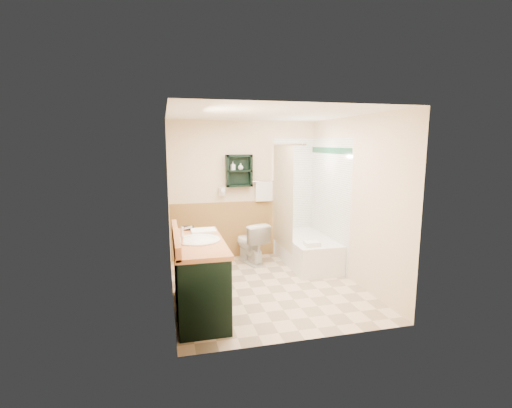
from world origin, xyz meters
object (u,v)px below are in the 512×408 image
object	(u,v)px
toilet	(250,243)
wall_shelf	(239,171)
vanity_book	(181,221)
soap_bottle_b	(241,167)
soap_bottle_a	(233,168)
bathtub	(306,250)
vanity	(199,277)
hair_dryer	(222,191)

from	to	relation	value
toilet	wall_shelf	bearing A→B (deg)	-83.75
vanity_book	soap_bottle_b	world-z (taller)	soap_bottle_b
vanity_book	soap_bottle_a	size ratio (longest dim) A/B	1.60
wall_shelf	soap_bottle_b	distance (m)	0.07
wall_shelf	soap_bottle_a	xyz separation A→B (m)	(-0.11, -0.01, 0.05)
vanity_book	toilet	bearing A→B (deg)	48.00
bathtub	vanity_book	xyz separation A→B (m)	(-2.08, -0.76, 0.77)
vanity	wall_shelf	bearing A→B (deg)	65.67
hair_dryer	soap_bottle_b	world-z (taller)	soap_bottle_b
soap_bottle_a	vanity_book	bearing A→B (deg)	-125.67
vanity_book	soap_bottle_a	world-z (taller)	soap_bottle_a
soap_bottle_a	hair_dryer	bearing A→B (deg)	171.12
vanity	vanity_book	size ratio (longest dim) A/B	6.28
wall_shelf	vanity	xyz separation A→B (m)	(-0.89, -1.98, -1.11)
wall_shelf	hair_dryer	xyz separation A→B (m)	(-0.30, 0.02, -0.35)
hair_dryer	bathtub	bearing A→B (deg)	-24.31
vanity_book	soap_bottle_b	size ratio (longest dim) A/B	1.92
bathtub	toilet	size ratio (longest dim) A/B	2.12
vanity	soap_bottle_b	size ratio (longest dim) A/B	12.08
bathtub	soap_bottle_b	distance (m)	1.79
soap_bottle_b	bathtub	bearing A→B (deg)	-29.65
vanity	toilet	world-z (taller)	vanity
soap_bottle_b	wall_shelf	bearing A→B (deg)	169.15
vanity	toilet	bearing A→B (deg)	58.65
hair_dryer	bathtub	size ratio (longest dim) A/B	0.16
hair_dryer	toilet	size ratio (longest dim) A/B	0.34
soap_bottle_b	vanity	bearing A→B (deg)	-115.01
wall_shelf	toilet	size ratio (longest dim) A/B	0.78
wall_shelf	hair_dryer	distance (m)	0.46
hair_dryer	vanity_book	distance (m)	1.57
bathtub	vanity_book	distance (m)	2.35
vanity	bathtub	size ratio (longest dim) A/B	0.94
toilet	vanity_book	size ratio (longest dim) A/B	3.17
vanity	vanity_book	distance (m)	0.87
vanity	vanity_book	world-z (taller)	vanity_book
hair_dryer	toilet	distance (m)	1.01
wall_shelf	soap_bottle_b	xyz separation A→B (m)	(0.03, -0.01, 0.06)
bathtub	wall_shelf	bearing A→B (deg)	150.77
soap_bottle_b	soap_bottle_a	bearing A→B (deg)	180.00
bathtub	toilet	distance (m)	0.95
toilet	bathtub	bearing A→B (deg)	146.71
wall_shelf	bathtub	world-z (taller)	wall_shelf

